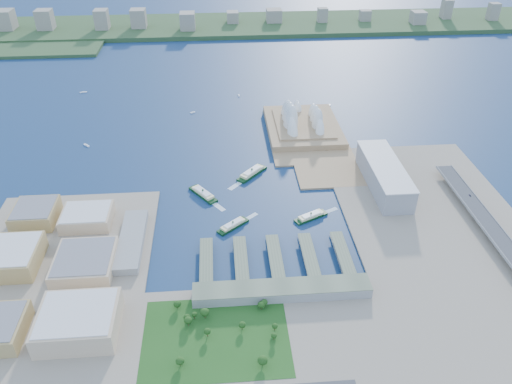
{
  "coord_description": "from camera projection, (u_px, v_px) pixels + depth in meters",
  "views": [
    {
      "loc": [
        -46.44,
        -537.13,
        409.45
      ],
      "look_at": [
        0.87,
        54.16,
        18.0
      ],
      "focal_mm": 35.0,
      "sensor_mm": 36.0,
      "label": 1
    }
  ],
  "objects": [
    {
      "name": "ferry_c",
      "position": [
        233.0,
        224.0,
        669.54
      ],
      "size": [
        45.2,
        40.5,
        9.17
      ],
      "primitive_type": null,
      "rotation": [
        0.0,
        0.0,
        2.26
      ],
      "color": "black",
      "rests_on": "ground"
    },
    {
      "name": "opera_house",
      "position": [
        304.0,
        114.0,
        897.81
      ],
      "size": [
        134.0,
        180.0,
        58.0
      ],
      "primitive_type": null,
      "color": "white",
      "rests_on": "peninsula"
    },
    {
      "name": "park",
      "position": [
        216.0,
        332.0,
        507.36
      ],
      "size": [
        150.0,
        110.0,
        16.0
      ],
      "primitive_type": null,
      "color": "#194714",
      "rests_on": "south_land"
    },
    {
      "name": "far_shore",
      "position": [
        231.0,
        25.0,
        1487.53
      ],
      "size": [
        2200.0,
        260.0,
        12.0
      ],
      "primitive_type": "cube",
      "color": "#2D4926",
      "rests_on": "ground"
    },
    {
      "name": "south_land",
      "position": [
        276.0,
        350.0,
        499.95
      ],
      "size": [
        720.0,
        180.0,
        3.0
      ],
      "primitive_type": "cube",
      "color": "gray",
      "rests_on": "ground"
    },
    {
      "name": "ferry_b",
      "position": [
        252.0,
        172.0,
        781.86
      ],
      "size": [
        51.19,
        54.2,
        11.25
      ],
      "primitive_type": null,
      "rotation": [
        0.0,
        0.0,
        -0.74
      ],
      "color": "black",
      "rests_on": "ground"
    },
    {
      "name": "ground",
      "position": [
        259.0,
        225.0,
        675.49
      ],
      "size": [
        3000.0,
        3000.0,
        0.0
      ],
      "primitive_type": "plane",
      "color": "#102B4E",
      "rests_on": "ground"
    },
    {
      "name": "terminal_building",
      "position": [
        282.0,
        291.0,
        559.21
      ],
      "size": [
        200.0,
        28.0,
        12.0
      ],
      "primitive_type": "cube",
      "color": "gray",
      "rests_on": "south_land"
    },
    {
      "name": "peninsula",
      "position": [
        306.0,
        134.0,
        898.14
      ],
      "size": [
        135.0,
        220.0,
        3.0
      ],
      "primitive_type": "cube",
      "color": "#9B7B55",
      "rests_on": "ground"
    },
    {
      "name": "boat_d",
      "position": [
        83.0,
        92.0,
        1065.19
      ],
      "size": [
        15.4,
        6.79,
        2.54
      ],
      "primitive_type": null,
      "rotation": [
        0.0,
        0.0,
        1.81
      ],
      "color": "white",
      "rests_on": "ground"
    },
    {
      "name": "east_land",
      "position": [
        445.0,
        238.0,
        649.04
      ],
      "size": [
        240.0,
        500.0,
        3.0
      ],
      "primitive_type": "cube",
      "color": "gray",
      "rests_on": "ground"
    },
    {
      "name": "ferry_a",
      "position": [
        203.0,
        192.0,
        733.09
      ],
      "size": [
        43.63,
        53.14,
        10.45
      ],
      "primitive_type": null,
      "rotation": [
        0.0,
        0.0,
        0.62
      ],
      "color": "black",
      "rests_on": "ground"
    },
    {
      "name": "boat_e",
      "position": [
        239.0,
        95.0,
        1049.77
      ],
      "size": [
        3.75,
        9.99,
        2.41
      ],
      "primitive_type": null,
      "rotation": [
        0.0,
        0.0,
        0.06
      ],
      "color": "white",
      "rests_on": "ground"
    },
    {
      "name": "boat_b",
      "position": [
        193.0,
        112.0,
        978.04
      ],
      "size": [
        9.91,
        7.87,
        2.59
      ],
      "primitive_type": null,
      "rotation": [
        0.0,
        0.0,
        2.12
      ],
      "color": "white",
      "rests_on": "ground"
    },
    {
      "name": "ferry_wharves",
      "position": [
        275.0,
        258.0,
        611.46
      ],
      "size": [
        184.0,
        90.0,
        9.3
      ],
      "primitive_type": null,
      "color": "#57634B",
      "rests_on": "ground"
    },
    {
      "name": "boat_c",
      "position": [
        329.0,
        106.0,
        1004.58
      ],
      "size": [
        10.05,
        13.75,
        3.05
      ],
      "primitive_type": null,
      "rotation": [
        0.0,
        0.0,
        2.63
      ],
      "color": "white",
      "rests_on": "ground"
    },
    {
      "name": "car_c",
      "position": [
        470.0,
        195.0,
        708.15
      ],
      "size": [
        1.96,
        4.82,
        1.4
      ],
      "primitive_type": "imported",
      "color": "slate",
      "rests_on": "expressway"
    },
    {
      "name": "expressway",
      "position": [
        495.0,
        236.0,
        640.63
      ],
      "size": [
        26.0,
        340.0,
        11.85
      ],
      "primitive_type": null,
      "color": "gray",
      "rests_on": "east_land"
    },
    {
      "name": "far_skyline",
      "position": [
        231.0,
        15.0,
        1452.44
      ],
      "size": [
        1900.0,
        140.0,
        55.0
      ],
      "primitive_type": null,
      "color": "gray",
      "rests_on": "far_shore"
    },
    {
      "name": "ferry_d",
      "position": [
        311.0,
        215.0,
        686.31
      ],
      "size": [
        49.94,
        33.52,
        9.37
      ],
      "primitive_type": null,
      "rotation": [
        0.0,
        0.0,
        2.04
      ],
      "color": "black",
      "rests_on": "ground"
    },
    {
      "name": "west_land",
      "position": [
        49.0,
        290.0,
        570.66
      ],
      "size": [
        220.0,
        390.0,
        3.0
      ],
      "primitive_type": "cube",
      "color": "gray",
      "rests_on": "ground"
    },
    {
      "name": "west_buildings",
      "position": [
        54.0,
        260.0,
        591.52
      ],
      "size": [
        200.0,
        280.0,
        27.0
      ],
      "primitive_type": null,
      "color": "#A48952",
      "rests_on": "west_land"
    },
    {
      "name": "boat_a",
      "position": [
        87.0,
        145.0,
        864.22
      ],
      "size": [
        12.23,
        12.18,
        2.66
      ],
      "primitive_type": null,
      "rotation": [
        0.0,
        0.0,
        0.79
      ],
      "color": "white",
      "rests_on": "ground"
    },
    {
      "name": "toaster_building",
      "position": [
        384.0,
        175.0,
        743.74
      ],
      "size": [
        45.0,
        155.0,
        35.0
      ],
      "primitive_type": "cube",
      "color": "gray",
      "rests_on": "east_land"
    }
  ]
}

